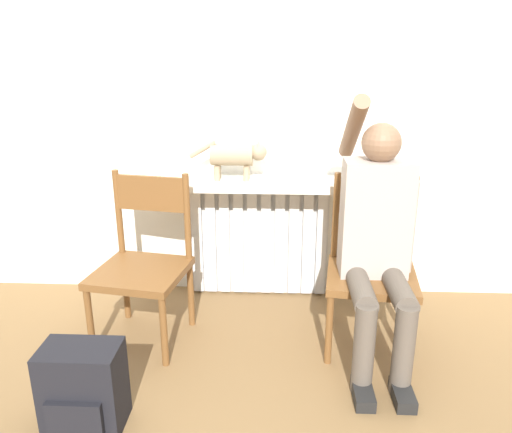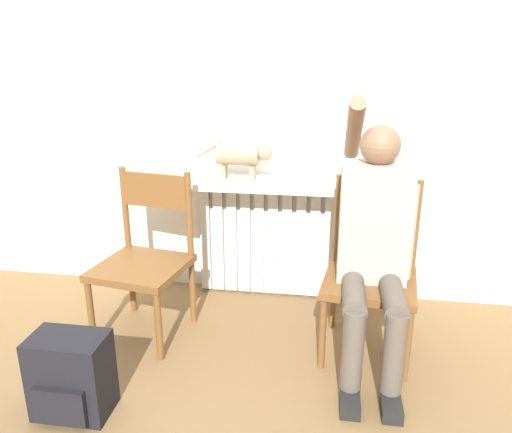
{
  "view_description": "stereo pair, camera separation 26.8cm",
  "coord_description": "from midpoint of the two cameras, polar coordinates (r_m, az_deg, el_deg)",
  "views": [
    {
      "loc": [
        0.12,
        -1.84,
        1.53
      ],
      "look_at": [
        0.0,
        0.7,
        0.68
      ],
      "focal_mm": 35.0,
      "sensor_mm": 36.0,
      "label": 1
    },
    {
      "loc": [
        0.38,
        -1.81,
        1.53
      ],
      "look_at": [
        0.0,
        0.7,
        0.68
      ],
      "focal_mm": 35.0,
      "sensor_mm": 36.0,
      "label": 2
    }
  ],
  "objects": [
    {
      "name": "backpack",
      "position": [
        2.36,
        -17.26,
        -17.14
      ],
      "size": [
        0.33,
        0.24,
        0.37
      ],
      "color": "black",
      "rests_on": "ground_plane"
    },
    {
      "name": "chair_left",
      "position": [
        2.79,
        -9.9,
        -4.57
      ],
      "size": [
        0.53,
        0.53,
        0.91
      ],
      "rotation": [
        0.0,
        0.0,
        -0.17
      ],
      "color": "brown",
      "rests_on": "ground_plane"
    },
    {
      "name": "cat",
      "position": [
        2.94,
        1.04,
        7.01
      ],
      "size": [
        0.46,
        0.12,
        0.24
      ],
      "color": "#9E896B",
      "rests_on": "windowsill"
    },
    {
      "name": "windowsill",
      "position": [
        2.98,
        3.59,
        3.79
      ],
      "size": [
        1.26,
        0.3,
        0.05
      ],
      "color": "silver",
      "rests_on": "radiator"
    },
    {
      "name": "person",
      "position": [
        2.5,
        16.43,
        -2.66
      ],
      "size": [
        0.36,
        0.96,
        1.34
      ],
      "color": "brown",
      "rests_on": "ground_plane"
    },
    {
      "name": "wall_with_window",
      "position": [
        3.07,
        4.13,
        15.13
      ],
      "size": [
        7.0,
        0.06,
        2.7
      ],
      "color": "white",
      "rests_on": "ground_plane"
    },
    {
      "name": "chair_right",
      "position": [
        2.68,
        15.85,
        -6.01
      ],
      "size": [
        0.51,
        0.51,
        0.91
      ],
      "rotation": [
        0.0,
        0.0,
        -0.13
      ],
      "color": "brown",
      "rests_on": "ground_plane"
    },
    {
      "name": "window_glass",
      "position": [
        3.03,
        4.09,
        15.79
      ],
      "size": [
        1.21,
        0.01,
        1.18
      ],
      "color": "white",
      "rests_on": "windowsill"
    },
    {
      "name": "radiator",
      "position": [
        3.2,
        3.62,
        -2.66
      ],
      "size": [
        0.88,
        0.08,
        0.75
      ],
      "color": "silver",
      "rests_on": "ground_plane"
    },
    {
      "name": "ground_plane",
      "position": [
        2.39,
        0.72,
        -21.18
      ],
      "size": [
        12.0,
        12.0,
        0.0
      ],
      "primitive_type": "plane",
      "color": "brown"
    }
  ]
}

